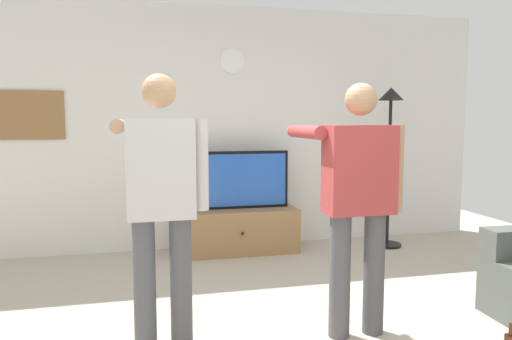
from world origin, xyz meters
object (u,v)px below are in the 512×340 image
(television, at_px, (237,180))
(tv_stand, at_px, (238,231))
(floor_lamp, at_px, (390,134))
(wall_clock, at_px, (232,61))
(framed_picture, at_px, (26,115))
(person_standing_nearer_couch, at_px, (358,194))
(person_standing_nearer_lamp, at_px, (161,195))

(television, bearing_deg, tv_stand, -90.00)
(television, xyz_separation_m, floor_lamp, (1.71, -0.20, 0.50))
(wall_clock, bearing_deg, television, -90.00)
(tv_stand, distance_m, framed_picture, 2.50)
(tv_stand, relative_size, wall_clock, 4.85)
(wall_clock, distance_m, framed_picture, 2.23)
(wall_clock, xyz_separation_m, floor_lamp, (1.71, -0.44, -0.80))
(person_standing_nearer_couch, bearing_deg, television, 99.51)
(tv_stand, distance_m, television, 0.55)
(tv_stand, xyz_separation_m, wall_clock, (0.00, 0.29, 1.85))
(television, height_order, person_standing_nearer_couch, person_standing_nearer_couch)
(person_standing_nearer_lamp, xyz_separation_m, person_standing_nearer_couch, (1.27, -0.13, -0.02))
(wall_clock, distance_m, person_standing_nearer_lamp, 2.73)
(television, distance_m, wall_clock, 1.32)
(framed_picture, bearing_deg, tv_stand, -7.83)
(tv_stand, xyz_separation_m, floor_lamp, (1.71, -0.15, 1.05))
(television, bearing_deg, person_standing_nearer_couch, -80.49)
(floor_lamp, relative_size, person_standing_nearer_couch, 1.07)
(television, distance_m, person_standing_nearer_couch, 2.25)
(floor_lamp, bearing_deg, tv_stand, 174.95)
(framed_picture, bearing_deg, wall_clock, -0.13)
(television, height_order, framed_picture, framed_picture)
(television, bearing_deg, person_standing_nearer_lamp, -113.30)
(person_standing_nearer_couch, bearing_deg, tv_stand, 99.71)
(television, bearing_deg, wall_clock, 90.00)
(floor_lamp, height_order, person_standing_nearer_lamp, floor_lamp)
(framed_picture, distance_m, floor_lamp, 3.89)
(television, relative_size, wall_clock, 4.29)
(floor_lamp, height_order, person_standing_nearer_couch, floor_lamp)
(tv_stand, xyz_separation_m, television, (0.00, 0.05, 0.55))
(person_standing_nearer_couch, bearing_deg, wall_clock, 98.59)
(television, relative_size, framed_picture, 1.53)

